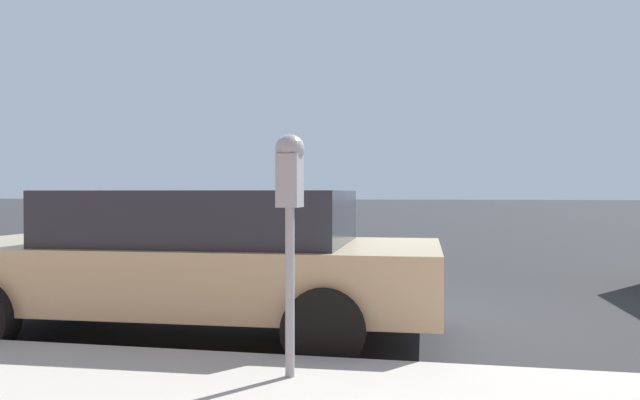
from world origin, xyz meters
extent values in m
plane|color=#2B2B2D|center=(0.00, 0.00, 0.00)|extent=(220.00, 220.00, 0.00)
cylinder|color=gray|center=(-2.72, -0.07, 0.72)|extent=(0.06, 0.06, 1.09)
cube|color=gray|center=(-2.72, -0.07, 1.43)|extent=(0.20, 0.14, 0.34)
sphere|color=gray|center=(-2.72, -0.07, 1.64)|extent=(0.19, 0.19, 0.19)
cube|color=#B21919|center=(-2.61, -0.07, 1.39)|extent=(0.01, 0.11, 0.12)
cube|color=black|center=(-2.61, -0.07, 1.51)|extent=(0.01, 0.10, 0.08)
cube|color=tan|center=(-1.09, 1.32, 0.60)|extent=(2.04, 4.74, 0.56)
cube|color=#232833|center=(-1.08, 1.13, 1.13)|extent=(1.75, 2.67, 0.49)
cylinder|color=black|center=(-0.18, 2.80, 0.32)|extent=(0.24, 0.65, 0.64)
cylinder|color=black|center=(-2.00, -0.16, 0.32)|extent=(0.24, 0.65, 0.64)
cylinder|color=black|center=(-0.09, -0.10, 0.32)|extent=(0.24, 0.65, 0.64)
camera|label=1|loc=(-6.60, -1.04, 1.36)|focal=35.00mm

